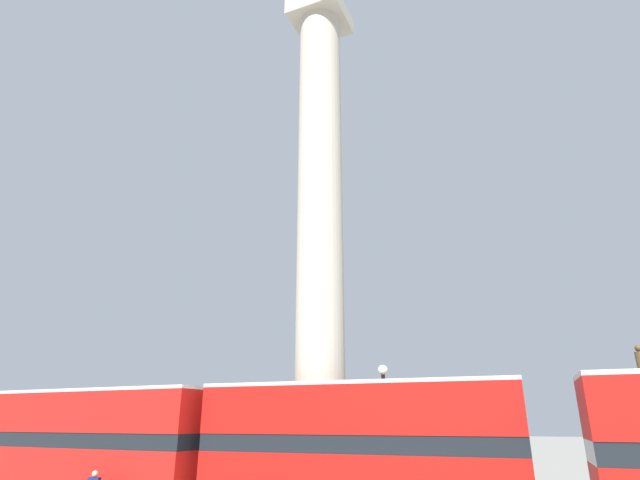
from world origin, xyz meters
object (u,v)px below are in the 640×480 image
at_px(monument_column, 320,252).
at_px(bus_a, 86,441).
at_px(bus_c, 358,445).
at_px(street_lamp, 386,437).

distance_m(monument_column, bus_a, 12.40).
distance_m(bus_c, street_lamp, 1.96).
height_order(monument_column, street_lamp, monument_column).
height_order(monument_column, bus_a, monument_column).
xyz_separation_m(bus_c, street_lamp, (0.37, 1.92, 0.19)).
height_order(monument_column, bus_c, monument_column).
height_order(bus_a, street_lamp, street_lamp).
bearing_deg(monument_column, street_lamp, -26.32).
bearing_deg(bus_c, bus_a, -179.87).
distance_m(monument_column, street_lamp, 8.72).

